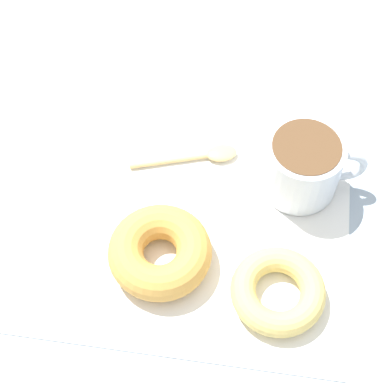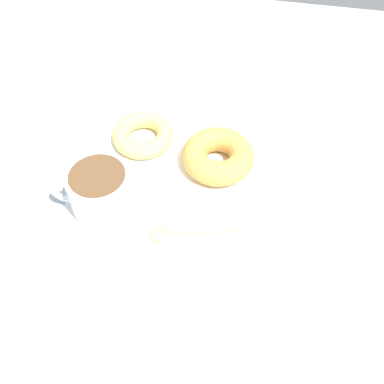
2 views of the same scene
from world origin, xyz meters
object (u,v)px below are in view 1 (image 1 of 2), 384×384
Objects in this scene: coffee_cup at (304,165)px; spoon at (207,155)px; donut_near_cup at (160,252)px; donut_far at (278,291)px.

spoon is at bearing -12.69° from coffee_cup.
donut_near_cup reaches higher than spoon.
coffee_cup reaches higher than spoon.
donut_near_cup is at bearing 75.41° from spoon.
coffee_cup reaches higher than donut_near_cup.
donut_near_cup is 0.87× the size of spoon.
donut_far reaches higher than spoon.
coffee_cup is at bearing -141.72° from donut_near_cup.
donut_near_cup is at bearing 38.28° from coffee_cup.
coffee_cup is 1.05× the size of donut_near_cup.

